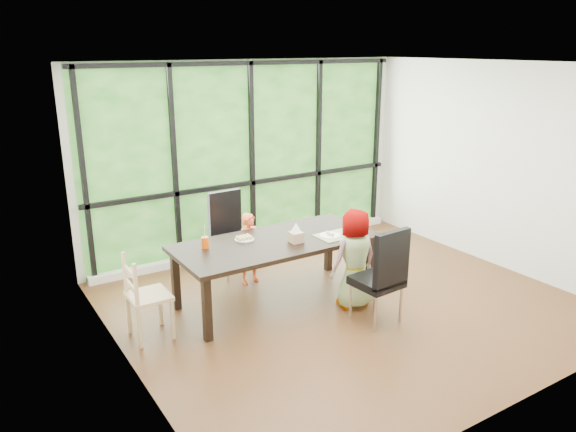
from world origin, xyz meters
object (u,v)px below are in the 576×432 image
(orange_cup, at_px, (205,243))
(child_toddler, at_px, (250,248))
(chair_interior_leather, at_px, (377,275))
(dining_table, at_px, (276,271))
(tissue_box, at_px, (296,237))
(white_mug, at_px, (347,222))
(chair_end_beech, at_px, (149,296))
(child_older, at_px, (355,259))
(chair_window_leather, at_px, (233,235))
(plate_far, at_px, (244,239))
(green_cup, at_px, (358,229))
(plate_near, at_px, (330,236))

(orange_cup, bearing_deg, child_toddler, 28.53)
(chair_interior_leather, bearing_deg, orange_cup, -43.84)
(dining_table, xyz_separation_m, orange_cup, (-0.79, 0.20, 0.44))
(tissue_box, bearing_deg, white_mug, 12.42)
(chair_interior_leather, distance_m, chair_end_beech, 2.39)
(orange_cup, distance_m, white_mug, 1.84)
(chair_interior_leather, relative_size, child_older, 0.94)
(chair_window_leather, xyz_separation_m, child_older, (0.75, -1.57, 0.04))
(white_mug, bearing_deg, dining_table, -178.69)
(chair_window_leather, distance_m, chair_end_beech, 1.78)
(chair_end_beech, bearing_deg, plate_far, -79.10)
(child_older, height_order, plate_far, child_older)
(child_older, xyz_separation_m, green_cup, (0.24, 0.26, 0.24))
(plate_far, distance_m, green_cup, 1.34)
(chair_interior_leather, xyz_separation_m, plate_near, (-0.05, 0.79, 0.22))
(white_mug, bearing_deg, plate_near, -151.66)
(chair_end_beech, xyz_separation_m, plate_near, (2.13, -0.19, 0.31))
(chair_window_leather, relative_size, chair_end_beech, 1.20)
(child_toddler, distance_m, white_mug, 1.25)
(child_toddler, bearing_deg, plate_far, -130.74)
(chair_interior_leather, relative_size, chair_end_beech, 1.20)
(child_toddler, xyz_separation_m, white_mug, (1.05, -0.60, 0.33))
(chair_end_beech, xyz_separation_m, tissue_box, (1.68, -0.15, 0.36))
(chair_window_leather, relative_size, plate_near, 4.48)
(dining_table, relative_size, chair_window_leather, 2.16)
(chair_window_leather, xyz_separation_m, tissue_box, (0.22, -1.16, 0.27))
(dining_table, distance_m, chair_window_leather, 1.01)
(dining_table, distance_m, child_older, 0.93)
(dining_table, height_order, chair_interior_leather, chair_interior_leather)
(dining_table, distance_m, tissue_box, 0.49)
(child_older, xyz_separation_m, plate_far, (-0.99, 0.79, 0.18))
(orange_cup, relative_size, green_cup, 1.02)
(green_cup, bearing_deg, plate_far, 156.89)
(orange_cup, bearing_deg, chair_interior_leather, -39.88)
(chair_window_leather, relative_size, green_cup, 8.66)
(chair_end_beech, relative_size, green_cup, 7.22)
(child_toddler, bearing_deg, tissue_box, -84.08)
(orange_cup, xyz_separation_m, tissue_box, (0.95, -0.37, -0.00))
(chair_end_beech, distance_m, plate_near, 2.16)
(dining_table, bearing_deg, child_toddler, 90.00)
(chair_end_beech, relative_size, plate_far, 4.08)
(dining_table, height_order, child_older, child_older)
(chair_end_beech, xyz_separation_m, orange_cup, (0.74, 0.22, 0.36))
(child_toddler, bearing_deg, plate_near, -59.70)
(child_older, height_order, orange_cup, child_older)
(plate_near, bearing_deg, chair_window_leather, 118.86)
(white_mug, height_order, tissue_box, tissue_box)
(child_older, distance_m, orange_cup, 1.69)
(tissue_box, bearing_deg, child_older, -38.11)
(child_older, xyz_separation_m, orange_cup, (-1.47, 0.78, 0.24))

